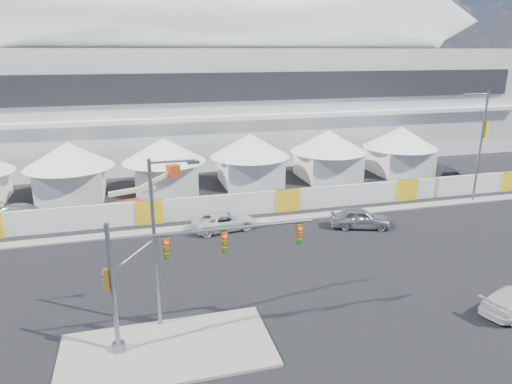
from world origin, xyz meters
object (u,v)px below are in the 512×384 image
object	(u,v)px
traffic_mast	(163,275)
boom_lift	(128,205)
pickup_curb	(224,221)
streetlight_median	(159,233)
streetlight_curb	(479,139)
lot_car_c	(24,213)
lot_car_b	(451,176)
sedan_silver	(360,218)

from	to	relation	value
traffic_mast	boom_lift	xyz separation A→B (m)	(-1.78, 19.30, -2.78)
boom_lift	pickup_curb	bearing A→B (deg)	-54.33
streetlight_median	boom_lift	bearing A→B (deg)	95.81
pickup_curb	streetlight_median	world-z (taller)	streetlight_median
streetlight_median	streetlight_curb	distance (m)	32.56
boom_lift	lot_car_c	bearing A→B (deg)	154.49
pickup_curb	lot_car_b	xyz separation A→B (m)	(26.75, 7.33, -0.07)
lot_car_c	streetlight_median	bearing A→B (deg)	-132.52
traffic_mast	streetlight_median	bearing A→B (deg)	89.78
pickup_curb	lot_car_c	bearing A→B (deg)	60.07
lot_car_b	lot_car_c	xyz separation A→B (m)	(-42.55, -1.26, 0.09)
lot_car_c	traffic_mast	world-z (taller)	traffic_mast
streetlight_curb	boom_lift	size ratio (longest dim) A/B	1.30
sedan_silver	pickup_curb	world-z (taller)	sedan_silver
traffic_mast	pickup_curb	bearing A→B (deg)	68.31
lot_car_b	traffic_mast	bearing A→B (deg)	96.30
sedan_silver	streetlight_curb	xyz separation A→B (m)	(13.37, 3.35, 5.16)
pickup_curb	streetlight_curb	distance (m)	24.68
sedan_silver	lot_car_b	size ratio (longest dim) A/B	1.25
lot_car_b	boom_lift	bearing A→B (deg)	66.38
sedan_silver	lot_car_b	xyz separation A→B (m)	(16.03, 9.78, -0.16)
boom_lift	streetlight_median	bearing A→B (deg)	-103.58
streetlight_median	lot_car_c	bearing A→B (deg)	118.87
pickup_curb	lot_car_b	size ratio (longest dim) A/B	1.35
sedan_silver	streetlight_median	bearing A→B (deg)	139.30
lot_car_b	boom_lift	xyz separation A→B (m)	(-34.16, -2.16, 0.40)
streetlight_curb	pickup_curb	bearing A→B (deg)	-177.87
streetlight_curb	traffic_mast	bearing A→B (deg)	-153.17
boom_lift	sedan_silver	bearing A→B (deg)	-42.21
lot_car_b	pickup_curb	bearing A→B (deg)	78.08
streetlight_median	boom_lift	world-z (taller)	streetlight_median
pickup_curb	lot_car_c	world-z (taller)	lot_car_c
lot_car_b	streetlight_curb	bearing A→B (deg)	130.29
sedan_silver	traffic_mast	xyz separation A→B (m)	(-16.34, -11.67, 3.02)
lot_car_c	streetlight_median	distance (m)	21.56
pickup_curb	boom_lift	size ratio (longest dim) A/B	0.65
streetlight_curb	boom_lift	world-z (taller)	streetlight_curb
streetlight_median	lot_car_b	bearing A→B (deg)	31.36
streetlight_median	streetlight_curb	size ratio (longest dim) A/B	0.85
pickup_curb	traffic_mast	distance (m)	15.52
streetlight_curb	streetlight_median	bearing A→B (deg)	-155.88
lot_car_b	streetlight_curb	xyz separation A→B (m)	(-2.66, -6.43, 5.32)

